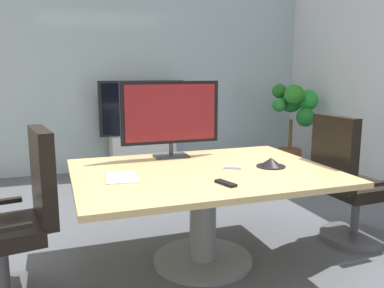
% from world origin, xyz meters
% --- Properties ---
extents(ground_plane, '(7.51, 7.51, 0.00)m').
position_xyz_m(ground_plane, '(0.00, 0.00, 0.00)').
color(ground_plane, '#515459').
extents(wall_back_glass_partition, '(5.62, 0.10, 2.79)m').
position_xyz_m(wall_back_glass_partition, '(0.00, 3.25, 1.39)').
color(wall_back_glass_partition, '#9EB2B7').
rests_on(wall_back_glass_partition, ground).
extents(conference_table, '(1.87, 1.38, 0.72)m').
position_xyz_m(conference_table, '(-0.02, 0.05, 0.56)').
color(conference_table, tan).
rests_on(conference_table, ground).
extents(office_chair_left, '(0.63, 0.61, 1.09)m').
position_xyz_m(office_chair_left, '(-1.30, -0.04, 0.46)').
color(office_chair_left, '#4C4C51').
rests_on(office_chair_left, ground).
extents(office_chair_right, '(0.60, 0.58, 1.09)m').
position_xyz_m(office_chair_right, '(1.25, -0.02, 0.46)').
color(office_chair_right, '#4C4C51').
rests_on(office_chair_right, ground).
extents(tv_monitor, '(0.84, 0.18, 0.64)m').
position_xyz_m(tv_monitor, '(-0.12, 0.57, 1.08)').
color(tv_monitor, '#333338').
rests_on(tv_monitor, conference_table).
extents(wall_display_unit, '(1.20, 0.36, 1.31)m').
position_xyz_m(wall_display_unit, '(0.14, 2.90, 0.44)').
color(wall_display_unit, '#B7BABC').
rests_on(wall_display_unit, ground).
extents(potted_plant, '(0.67, 0.63, 1.25)m').
position_xyz_m(potted_plant, '(2.30, 2.39, 0.82)').
color(potted_plant, brown).
rests_on(potted_plant, ground).
extents(conference_phone, '(0.22, 0.22, 0.07)m').
position_xyz_m(conference_phone, '(0.50, -0.03, 0.75)').
color(conference_phone, black).
rests_on(conference_phone, conference_table).
extents(remote_control, '(0.10, 0.18, 0.02)m').
position_xyz_m(remote_control, '(-0.02, -0.36, 0.73)').
color(remote_control, black).
rests_on(remote_control, conference_table).
extents(whiteboard_marker, '(0.12, 0.09, 0.02)m').
position_xyz_m(whiteboard_marker, '(0.19, 0.00, 0.73)').
color(whiteboard_marker, silver).
rests_on(whiteboard_marker, conference_table).
extents(paper_notepad, '(0.24, 0.32, 0.01)m').
position_xyz_m(paper_notepad, '(-0.63, 0.02, 0.73)').
color(paper_notepad, white).
rests_on(paper_notepad, conference_table).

